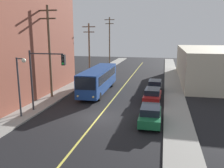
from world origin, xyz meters
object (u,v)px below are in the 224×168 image
at_px(parked_car_green, 150,115).
at_px(utility_pole_mid, 89,48).
at_px(utility_pole_far, 110,40).
at_px(traffic_signal_left_corner, 45,70).
at_px(utility_pole_near, 49,48).
at_px(parked_car_black, 155,86).
at_px(street_lamp_left, 20,79).
at_px(parked_car_red, 152,95).
at_px(city_bus, 99,79).

height_order(parked_car_green, utility_pole_mid, utility_pole_mid).
xyz_separation_m(utility_pole_far, traffic_signal_left_corner, (1.71, -35.09, -2.09)).
height_order(utility_pole_near, traffic_signal_left_corner, utility_pole_near).
bearing_deg(utility_pole_mid, utility_pole_near, -90.48).
height_order(parked_car_black, utility_pole_mid, utility_pole_mid).
height_order(parked_car_black, utility_pole_near, utility_pole_near).
distance_m(utility_pole_far, street_lamp_left, 37.17).
bearing_deg(parked_car_black, traffic_signal_left_corner, -132.60).
bearing_deg(parked_car_red, utility_pole_far, 111.97).
distance_m(traffic_signal_left_corner, street_lamp_left, 2.50).
xyz_separation_m(parked_car_black, street_lamp_left, (-11.55, -13.01, 2.90)).
bearing_deg(utility_pole_mid, parked_car_red, -49.80).
distance_m(utility_pole_near, street_lamp_left, 7.64).
xyz_separation_m(utility_pole_mid, traffic_signal_left_corner, (1.99, -20.14, -1.04)).
height_order(city_bus, street_lamp_left, street_lamp_left).
height_order(utility_pole_near, utility_pole_far, utility_pole_far).
relative_size(utility_pole_near, traffic_signal_left_corner, 1.80).
relative_size(parked_car_red, traffic_signal_left_corner, 0.74).
relative_size(utility_pole_far, traffic_signal_left_corner, 1.91).
distance_m(city_bus, street_lamp_left, 12.29).
relative_size(parked_car_green, street_lamp_left, 0.80).
height_order(parked_car_black, utility_pole_far, utility_pole_far).
bearing_deg(parked_car_green, street_lamp_left, -175.09).
height_order(parked_car_green, utility_pole_far, utility_pole_far).
xyz_separation_m(utility_pole_mid, utility_pole_far, (0.27, 14.95, 1.06)).
bearing_deg(traffic_signal_left_corner, street_lamp_left, -125.55).
distance_m(utility_pole_mid, utility_pole_far, 14.99).
bearing_deg(traffic_signal_left_corner, utility_pole_mid, 95.63).
relative_size(city_bus, street_lamp_left, 2.22).
relative_size(traffic_signal_left_corner, street_lamp_left, 1.09).
distance_m(utility_pole_mid, traffic_signal_left_corner, 20.26).
height_order(city_bus, utility_pole_mid, utility_pole_mid).
bearing_deg(utility_pole_mid, utility_pole_far, 88.95).
bearing_deg(traffic_signal_left_corner, parked_car_green, -5.45).
relative_size(utility_pole_mid, utility_pole_far, 0.82).
height_order(city_bus, traffic_signal_left_corner, traffic_signal_left_corner).
xyz_separation_m(city_bus, parked_car_green, (7.54, -10.40, -0.98)).
relative_size(parked_car_black, utility_pole_far, 0.39).
distance_m(parked_car_green, parked_car_red, 6.83).
bearing_deg(parked_car_black, street_lamp_left, -131.61).
height_order(parked_car_red, parked_car_black, same).
bearing_deg(parked_car_red, traffic_signal_left_corner, -149.88).
bearing_deg(parked_car_black, utility_pole_mid, 143.06).
xyz_separation_m(parked_car_green, traffic_signal_left_corner, (-10.26, 0.98, 3.46)).
xyz_separation_m(parked_car_black, utility_pole_far, (-11.85, 24.07, 5.56)).
xyz_separation_m(parked_car_red, utility_pole_near, (-12.20, -0.59, 5.22)).
bearing_deg(parked_car_green, city_bus, 125.92).
bearing_deg(street_lamp_left, utility_pole_mid, 91.48).
distance_m(parked_car_black, traffic_signal_left_corner, 15.37).
height_order(utility_pole_mid, street_lamp_left, utility_pole_mid).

